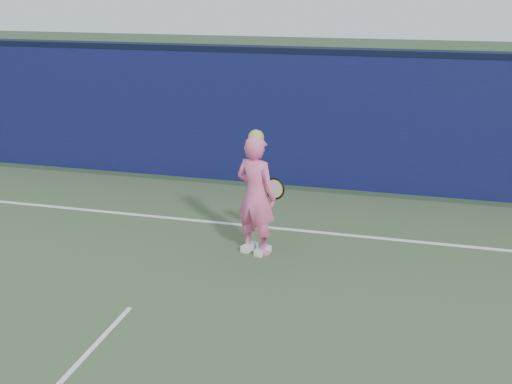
# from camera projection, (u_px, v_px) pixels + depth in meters

# --- Properties ---
(ground) EXTENTS (80.00, 80.00, 0.00)m
(ground) POSITION_uv_depth(u_px,v_px,m) (89.00, 353.00, 6.81)
(ground) COLOR #293F27
(ground) RESTS_ON ground
(backstop_wall) EXTENTS (24.00, 0.40, 2.50)m
(backstop_wall) POSITION_uv_depth(u_px,v_px,m) (250.00, 117.00, 12.38)
(backstop_wall) COLOR #0E113D
(backstop_wall) RESTS_ON ground
(wall_cap) EXTENTS (24.00, 0.42, 0.10)m
(wall_cap) POSITION_uv_depth(u_px,v_px,m) (250.00, 49.00, 11.98)
(wall_cap) COLOR black
(wall_cap) RESTS_ON backstop_wall
(player) EXTENTS (0.74, 0.61, 1.82)m
(player) POSITION_uv_depth(u_px,v_px,m) (256.00, 195.00, 9.06)
(player) COLOR pink
(player) RESTS_ON ground
(racket) EXTENTS (0.56, 0.32, 0.33)m
(racket) POSITION_uv_depth(u_px,v_px,m) (273.00, 189.00, 9.38)
(racket) COLOR black
(racket) RESTS_ON ground
(court_lines) EXTENTS (11.00, 12.04, 0.01)m
(court_lines) POSITION_uv_depth(u_px,v_px,m) (73.00, 369.00, 6.50)
(court_lines) COLOR white
(court_lines) RESTS_ON court_surface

